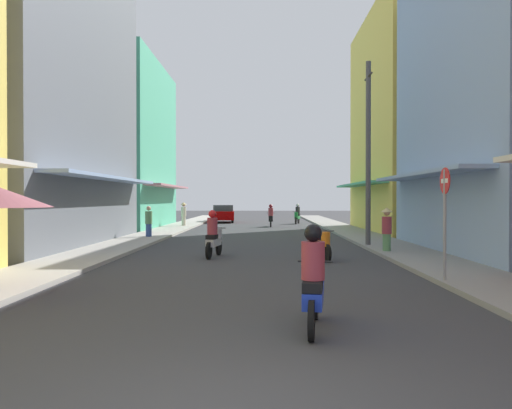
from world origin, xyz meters
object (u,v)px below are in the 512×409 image
object	(u,v)px
motorbike_blue	(314,282)
motorbike_orange	(320,244)
parked_car	(224,213)
street_sign_no_entry	(445,209)
motorbike_black	(271,217)
pedestrian_foreground	(387,228)
motorbike_silver	(214,236)
pedestrian_crossing	(149,223)
motorbike_green	(297,215)
utility_pole	(368,153)
pedestrian_midway	(184,213)

from	to	relation	value
motorbike_blue	motorbike_orange	size ratio (longest dim) A/B	1.02
parked_car	street_sign_no_entry	xyz separation A→B (m)	(7.42, -29.95, 0.98)
motorbike_black	parked_car	size ratio (longest dim) A/B	0.43
pedestrian_foreground	street_sign_no_entry	world-z (taller)	street_sign_no_entry
motorbike_silver	pedestrian_crossing	size ratio (longest dim) A/B	1.12
motorbike_black	motorbike_green	size ratio (longest dim) A/B	1.02
parked_car	utility_pole	size ratio (longest dim) A/B	0.56
motorbike_black	pedestrian_crossing	world-z (taller)	pedestrian_crossing
street_sign_no_entry	motorbike_black	bearing A→B (deg)	98.69
motorbike_black	street_sign_no_entry	world-z (taller)	street_sign_no_entry
pedestrian_crossing	pedestrian_foreground	distance (m)	11.88
motorbike_silver	motorbike_black	distance (m)	18.33
motorbike_orange	parked_car	world-z (taller)	parked_car
motorbike_silver	pedestrian_foreground	distance (m)	6.07
motorbike_blue	motorbike_silver	world-z (taller)	same
motorbike_silver	pedestrian_foreground	world-z (taller)	pedestrian_foreground
pedestrian_foreground	utility_pole	world-z (taller)	utility_pole
motorbike_blue	motorbike_black	world-z (taller)	same
utility_pole	street_sign_no_entry	size ratio (longest dim) A/B	2.80
motorbike_blue	parked_car	distance (m)	34.06
pedestrian_foreground	street_sign_no_entry	bearing A→B (deg)	-92.29
motorbike_black	pedestrian_foreground	xyz separation A→B (m)	(3.84, -17.21, 0.22)
motorbike_silver	pedestrian_midway	xyz separation A→B (m)	(-3.84, 17.46, 0.26)
motorbike_orange	street_sign_no_entry	size ratio (longest dim) A/B	0.67
pedestrian_midway	utility_pole	world-z (taller)	utility_pole
motorbike_silver	motorbike_black	size ratio (longest dim) A/B	0.99
motorbike_silver	parked_car	bearing A→B (deg)	93.90
pedestrian_foreground	pedestrian_midway	bearing A→B (deg)	120.81
motorbike_silver	pedestrian_crossing	bearing A→B (deg)	117.54
motorbike_green	pedestrian_foreground	size ratio (longest dim) A/B	1.08
utility_pole	motorbike_blue	bearing A→B (deg)	-105.32
motorbike_green	utility_pole	bearing A→B (deg)	-85.32
pedestrian_midway	motorbike_green	bearing A→B (deg)	30.75
motorbike_orange	pedestrian_crossing	size ratio (longest dim) A/B	1.11
parked_car	pedestrian_crossing	world-z (taller)	pedestrian_crossing
motorbike_black	motorbike_green	bearing A→B (deg)	62.41
parked_car	utility_pole	distance (m)	22.78
pedestrian_midway	pedestrian_foreground	xyz separation A→B (m)	(9.82, -16.47, -0.04)
motorbike_black	pedestrian_crossing	bearing A→B (deg)	-119.70
parked_car	utility_pole	world-z (taller)	utility_pole
motorbike_orange	street_sign_no_entry	world-z (taller)	street_sign_no_entry
pedestrian_midway	utility_pole	size ratio (longest dim) A/B	0.23
parked_car	street_sign_no_entry	world-z (taller)	street_sign_no_entry
motorbike_orange	parked_car	distance (m)	25.90
motorbike_green	motorbike_blue	bearing A→B (deg)	-93.43
pedestrian_midway	street_sign_no_entry	bearing A→B (deg)	-67.16
pedestrian_midway	pedestrian_foreground	world-z (taller)	pedestrian_midway
motorbike_blue	motorbike_black	xyz separation A→B (m)	(-0.25, 27.32, 0.00)
utility_pole	street_sign_no_entry	xyz separation A→B (m)	(-0.10, -8.66, -2.07)
motorbike_black	parked_car	xyz separation A→B (m)	(-3.83, 6.49, 0.04)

